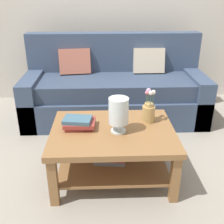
# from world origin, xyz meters

# --- Properties ---
(ground_plane) EXTENTS (10.00, 10.00, 0.00)m
(ground_plane) POSITION_xyz_m (0.00, 0.00, 0.00)
(ground_plane) COLOR gray
(back_wall) EXTENTS (6.40, 0.12, 2.70)m
(back_wall) POSITION_xyz_m (0.00, 1.65, 1.35)
(back_wall) COLOR beige
(back_wall) RESTS_ON ground
(couch) EXTENTS (2.28, 0.90, 1.06)m
(couch) POSITION_xyz_m (0.09, 0.86, 0.36)
(couch) COLOR #384760
(couch) RESTS_ON ground
(coffee_table) EXTENTS (1.07, 0.82, 0.47)m
(coffee_table) POSITION_xyz_m (0.01, -0.43, 0.34)
(coffee_table) COLOR olive
(coffee_table) RESTS_ON ground
(book_stack_main) EXTENTS (0.28, 0.22, 0.10)m
(book_stack_main) POSITION_xyz_m (-0.28, -0.38, 0.52)
(book_stack_main) COLOR #993833
(book_stack_main) RESTS_ON coffee_table
(glass_hurricane_vase) EXTENTS (0.17, 0.17, 0.30)m
(glass_hurricane_vase) POSITION_xyz_m (0.06, -0.47, 0.66)
(glass_hurricane_vase) COLOR silver
(glass_hurricane_vase) RESTS_ON coffee_table
(flower_pitcher) EXTENTS (0.12, 0.12, 0.31)m
(flower_pitcher) POSITION_xyz_m (0.34, -0.28, 0.58)
(flower_pitcher) COLOR tan
(flower_pitcher) RESTS_ON coffee_table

